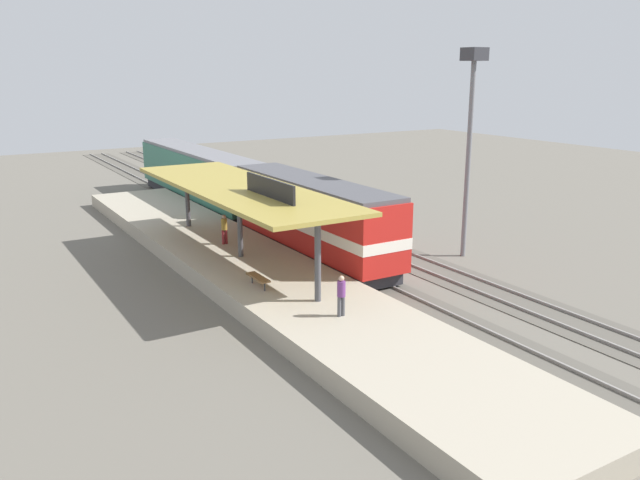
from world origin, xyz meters
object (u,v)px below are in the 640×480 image
passenger_carriage_single (198,176)px  person_walking (224,228)px  platform_bench (258,278)px  person_waiting (341,294)px  locomotive (312,217)px  light_mast (471,110)px

passenger_carriage_single → person_walking: bearing=-105.6°
platform_bench → person_waiting: (1.30, -4.98, 0.51)m
passenger_carriage_single → person_walking: (-4.35, -15.60, -0.46)m
passenger_carriage_single → platform_bench: bearing=-104.4°
person_waiting → person_walking: bearing=88.4°
passenger_carriage_single → locomotive: bearing=-90.0°
light_mast → person_waiting: size_ratio=6.84×
light_mast → passenger_carriage_single: bearing=109.4°
locomotive → passenger_carriage_single: locomotive is taller
platform_bench → locomotive: size_ratio=0.12×
locomotive → person_walking: size_ratio=8.44×
locomotive → passenger_carriage_single: (0.00, 18.00, -0.10)m
platform_bench → light_mast: (13.80, 1.23, 7.05)m
locomotive → light_mast: 10.67m
person_walking → light_mast: bearing=-28.3°
platform_bench → person_walking: person_walking is taller
person_walking → platform_bench: bearing=-102.0°
locomotive → person_walking: locomotive is taller
platform_bench → person_walking: bearing=78.0°
light_mast → person_waiting: light_mast is taller
locomotive → person_waiting: size_ratio=8.44×
passenger_carriage_single → person_waiting: (-4.70, -28.36, -0.46)m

